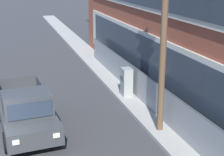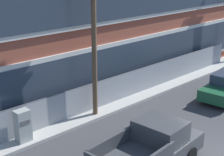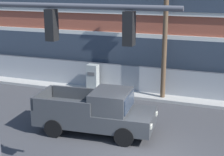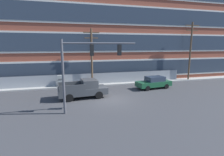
{
  "view_description": "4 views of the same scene",
  "coord_description": "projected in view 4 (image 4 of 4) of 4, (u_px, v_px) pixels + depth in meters",
  "views": [
    {
      "loc": [
        10.91,
        1.05,
        6.5
      ],
      "look_at": [
        -3.36,
        5.5,
        1.78
      ],
      "focal_mm": 55.0,
      "sensor_mm": 36.0,
      "label": 1
    },
    {
      "loc": [
        -11.73,
        -5.85,
        7.88
      ],
      "look_at": [
        -0.95,
        5.48,
        2.5
      ],
      "focal_mm": 55.0,
      "sensor_mm": 36.0,
      "label": 2
    },
    {
      "loc": [
        2.74,
        -11.14,
        6.28
      ],
      "look_at": [
        -3.09,
        4.61,
        1.61
      ],
      "focal_mm": 55.0,
      "sensor_mm": 36.0,
      "label": 3
    },
    {
      "loc": [
        -4.39,
        -16.6,
        5.5
      ],
      "look_at": [
        0.99,
        3.42,
        1.62
      ],
      "focal_mm": 28.0,
      "sensor_mm": 36.0,
      "label": 4
    }
  ],
  "objects": [
    {
      "name": "sidewalk_building_side",
      "position": [
        98.0,
        84.0,
        24.65
      ],
      "size": [
        80.0,
        1.64,
        0.16
      ],
      "primitive_type": "cube",
      "color": "#9E9B93",
      "rests_on": "ground"
    },
    {
      "name": "ground_plane",
      "position": [
        111.0,
        100.0,
        17.89
      ],
      "size": [
        160.0,
        160.0,
        0.0
      ],
      "primitive_type": "plane",
      "color": "#38383A"
    },
    {
      "name": "utility_pole_near_corner",
      "position": [
        92.0,
        55.0,
        23.35
      ],
      "size": [
        2.09,
        0.26,
        7.67
      ],
      "color": "brown",
      "rests_on": "ground"
    },
    {
      "name": "pickup_truck_dark_grey",
      "position": [
        84.0,
        89.0,
        18.52
      ],
      "size": [
        5.24,
        2.41,
        1.94
      ],
      "color": "#383A3D",
      "rests_on": "ground"
    },
    {
      "name": "chain_link_fence",
      "position": [
        95.0,
        79.0,
        24.58
      ],
      "size": [
        26.42,
        0.06,
        1.67
      ],
      "color": "gray",
      "rests_on": "ground"
    },
    {
      "name": "sedan_dark_green",
      "position": [
        154.0,
        82.0,
        22.58
      ],
      "size": [
        4.75,
        2.26,
        1.56
      ],
      "color": "#194C2D",
      "rests_on": "ground"
    },
    {
      "name": "traffic_signal_mast",
      "position": [
        86.0,
        61.0,
        13.98
      ],
      "size": [
        6.12,
        0.43,
        5.97
      ],
      "color": "#4C4C51",
      "rests_on": "ground"
    },
    {
      "name": "utility_pole_midblock",
      "position": [
        191.0,
        49.0,
        27.07
      ],
      "size": [
        2.35,
        0.26,
        8.97
      ],
      "color": "brown",
      "rests_on": "ground"
    },
    {
      "name": "brick_mill_building",
      "position": [
        125.0,
        32.0,
        30.26
      ],
      "size": [
        48.22,
        10.58,
        15.63
      ],
      "color": "brown",
      "rests_on": "ground"
    },
    {
      "name": "electrical_cabinet",
      "position": [
        60.0,
        82.0,
        22.93
      ],
      "size": [
        0.64,
        0.52,
        1.65
      ],
      "color": "#939993",
      "rests_on": "ground"
    }
  ]
}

